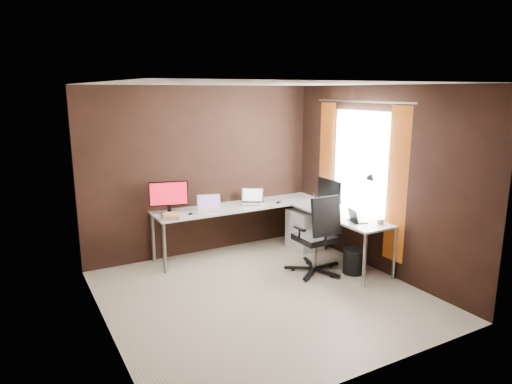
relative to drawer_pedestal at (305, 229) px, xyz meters
The scene contains 15 objects.
room 1.82m from the drawer_pedestal, 135.13° to the right, with size 3.60×3.60×2.50m.
desk 0.71m from the drawer_pedestal, 169.36° to the right, with size 2.65×2.25×0.73m.
drawer_pedestal is the anchor object (origin of this frame).
monitor_left 2.20m from the drawer_pedestal, 168.83° to the left, with size 0.52×0.20×0.46m.
monitor_right 0.79m from the drawer_pedestal, 70.19° to the right, with size 0.13×0.52×0.42m.
laptop_white 1.59m from the drawer_pedestal, 168.92° to the left, with size 0.39×0.33×0.22m.
laptop_silver 0.96m from the drawer_pedestal, 152.86° to the left, with size 0.42×0.40×0.23m.
laptop_black_big 0.68m from the drawer_pedestal, 99.65° to the right, with size 0.38×0.42×0.23m.
laptop_black_small 1.26m from the drawer_pedestal, 90.62° to the right, with size 0.25×0.30×0.18m.
book_stack 2.17m from the drawer_pedestal, behind, with size 0.28×0.25×0.07m.
mouse_left 1.87m from the drawer_pedestal, behind, with size 0.08×0.05×0.03m, color black.
mouse_corner 0.61m from the drawer_pedestal, 156.35° to the left, with size 0.08×0.05×0.03m, color black.
desk_lamp 1.58m from the drawer_pedestal, 84.23° to the right, with size 0.20×0.24×0.65m.
office_chair 1.00m from the drawer_pedestal, 116.18° to the right, with size 0.61×0.61×1.10m.
wastebasket 1.16m from the drawer_pedestal, 90.16° to the right, with size 0.29×0.29×0.33m, color black.
Camera 1 is at (-2.55, -4.45, 2.44)m, focal length 32.00 mm.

